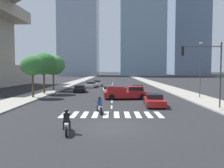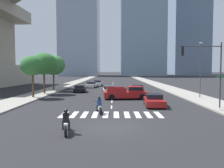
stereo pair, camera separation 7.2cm
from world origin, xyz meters
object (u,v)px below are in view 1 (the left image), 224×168
sedan_red_3 (137,89)px  street_tree_second (44,64)px  street_lamp_east (200,66)px  street_tree_third (53,65)px  traffic_signal_near (206,63)px  sedan_white_0 (92,85)px  sedan_white_4 (98,83)px  pickup_truck (128,93)px  motorcycle_trailing (67,124)px  sedan_red_1 (154,100)px  street_tree_nearest (32,66)px  sedan_white_2 (108,90)px  sedan_black_5 (80,89)px  motorcycle_lead (99,107)px

sedan_red_3 → street_tree_second: bearing=-73.3°
street_lamp_east → street_tree_third: (-22.31, 10.63, 0.29)m
traffic_signal_near → street_tree_second: size_ratio=1.00×
sedan_white_0 → sedan_white_4: (0.95, 5.22, 0.03)m
sedan_white_0 → sedan_white_4: sedan_white_4 is taller
sedan_white_0 → traffic_signal_near: (13.67, -27.55, 3.84)m
pickup_truck → traffic_signal_near: (6.99, -7.65, 3.61)m
pickup_truck → sedan_red_3: pickup_truck is taller
motorcycle_trailing → sedan_red_1: (7.11, 10.44, 0.00)m
street_tree_nearest → street_tree_second: bearing=90.0°
sedan_white_0 → sedan_white_2: bearing=-156.9°
motorcycle_trailing → sedan_black_5: (-2.97, 25.65, -0.03)m
motorcycle_lead → traffic_signal_near: bearing=-91.6°
sedan_red_3 → street_tree_second: size_ratio=0.72×
street_lamp_east → street_tree_second: 22.88m
street_tree_nearest → street_tree_third: street_tree_third is taller
sedan_red_1 → traffic_signal_near: size_ratio=0.73×
motorcycle_lead → sedan_white_2: (0.44, 17.16, -0.02)m
motorcycle_lead → sedan_white_2: bearing=-15.1°
sedan_white_4 → traffic_signal_near: traffic_signal_near is taller
sedan_white_4 → motorcycle_trailing: bearing=-178.8°
street_tree_second → motorcycle_trailing: bearing=-70.1°
motorcycle_trailing → street_tree_nearest: size_ratio=0.40×
pickup_truck → sedan_black_5: size_ratio=1.31×
sedan_red_3 → street_tree_third: size_ratio=0.72×
motorcycle_lead → street_tree_nearest: 14.75m
sedan_red_3 → sedan_black_5: 9.91m
sedan_red_1 → sedan_black_5: 18.24m
motorcycle_trailing → street_tree_third: street_tree_third is taller
motorcycle_lead → sedan_white_0: (-3.50, 29.73, 0.00)m
motorcycle_lead → pickup_truck: size_ratio=0.38×
pickup_truck → sedan_black_5: bearing=125.3°
motorcycle_trailing → street_tree_second: bearing=10.0°
sedan_red_3 → pickup_truck: bearing=-10.4°
sedan_white_4 → street_tree_nearest: bearing=163.8°
sedan_red_1 → street_tree_third: (-15.07, 17.15, 4.08)m
sedan_white_2 → sedan_black_5: size_ratio=1.03×
motorcycle_lead → pickup_truck: 10.33m
street_tree_third → pickup_truck: bearing=-41.8°
motorcycle_lead → street_lamp_east: (12.77, 10.56, 3.80)m
pickup_truck → sedan_white_2: size_ratio=1.27×
sedan_white_0 → street_lamp_east: street_lamp_east is taller
pickup_truck → street_tree_nearest: bearing=172.5°
pickup_truck → street_lamp_east: bearing=0.4°
sedan_red_1 → sedan_black_5: (-10.07, 15.21, -0.03)m
sedan_white_2 → traffic_signal_near: (9.73, -14.99, 3.86)m
sedan_red_1 → sedan_white_0: bearing=-157.9°
sedan_white_4 → street_tree_third: street_tree_third is taller
motorcycle_trailing → sedan_white_4: (-0.98, 41.34, 0.03)m
sedan_white_2 → street_tree_second: street_tree_second is taller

